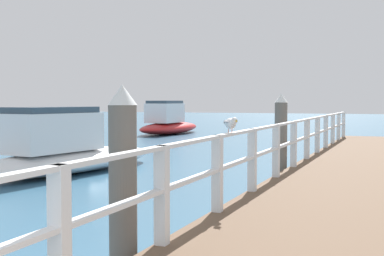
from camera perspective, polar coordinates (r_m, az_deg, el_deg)
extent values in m
cube|color=brown|center=(11.48, 17.03, -5.60)|extent=(2.69, 21.51, 0.54)
cube|color=white|center=(3.85, -13.98, -11.05)|extent=(0.12, 0.12, 0.98)
cube|color=white|center=(5.25, -3.25, -7.19)|extent=(0.12, 0.12, 0.98)
cube|color=white|center=(6.77, 2.72, -4.89)|extent=(0.12, 0.12, 0.98)
cube|color=white|center=(8.35, 6.46, -3.42)|extent=(0.12, 0.12, 0.98)
cube|color=white|center=(9.95, 8.99, -2.41)|extent=(0.12, 0.12, 0.98)
cube|color=white|center=(11.57, 10.82, -1.68)|extent=(0.12, 0.12, 0.98)
cube|color=white|center=(13.20, 12.19, -1.13)|extent=(0.12, 0.12, 0.98)
cube|color=white|center=(14.83, 13.27, -0.69)|extent=(0.12, 0.12, 0.98)
cube|color=white|center=(16.47, 14.12, -0.35)|extent=(0.12, 0.12, 0.98)
cube|color=white|center=(18.11, 14.83, -0.06)|extent=(0.12, 0.12, 0.98)
cube|color=white|center=(19.76, 15.41, 0.17)|extent=(0.12, 0.12, 0.98)
cube|color=white|center=(21.41, 15.91, 0.37)|extent=(0.12, 0.12, 0.98)
cube|color=white|center=(11.54, 10.84, 0.64)|extent=(0.10, 19.91, 0.04)
cube|color=white|center=(11.56, 10.82, -1.44)|extent=(0.10, 19.91, 0.04)
cylinder|color=#6B6056|center=(5.36, -7.39, -7.82)|extent=(0.28, 0.28, 1.91)
cone|color=white|center=(5.26, -7.47, 3.54)|extent=(0.29, 0.29, 0.20)
cylinder|color=#6B6056|center=(12.12, 9.48, -1.81)|extent=(0.28, 0.28, 1.91)
cone|color=white|center=(12.08, 9.53, 3.18)|extent=(0.29, 0.29, 0.20)
ellipsoid|color=white|center=(7.23, 4.13, 0.48)|extent=(0.27, 0.30, 0.15)
sphere|color=white|center=(7.06, 4.55, 0.78)|extent=(0.09, 0.09, 0.09)
cone|color=gold|center=(7.00, 4.72, 0.77)|extent=(0.05, 0.05, 0.02)
cone|color=#939399|center=(7.39, 3.74, 0.61)|extent=(0.10, 0.11, 0.07)
ellipsoid|color=#939399|center=(7.23, 4.13, 0.69)|extent=(0.27, 0.28, 0.04)
cylinder|color=tan|center=(7.25, 4.30, -0.30)|extent=(0.01, 0.01, 0.05)
cylinder|color=tan|center=(7.23, 3.92, -0.31)|extent=(0.01, 0.01, 0.05)
ellipsoid|color=white|center=(14.92, -12.89, -3.43)|extent=(2.95, 6.88, 0.63)
cube|color=white|center=(14.38, -14.74, -0.44)|extent=(1.65, 2.82, 1.00)
cube|color=#334756|center=(14.35, -14.77, 1.88)|extent=(1.53, 2.55, 0.16)
ellipsoid|color=red|center=(31.27, -2.42, 0.01)|extent=(2.36, 6.21, 0.69)
cube|color=white|center=(30.68, -2.92, 1.62)|extent=(1.47, 2.50, 1.10)
cube|color=#334756|center=(30.67, -2.93, 2.79)|extent=(1.38, 2.25, 0.16)
ellipsoid|color=gold|center=(35.92, -17.15, 0.12)|extent=(2.54, 4.51, 0.51)
cube|color=white|center=(35.66, -17.75, 1.17)|extent=(1.31, 1.90, 0.82)
cube|color=#334756|center=(35.65, -17.76, 1.96)|extent=(1.21, 1.72, 0.16)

